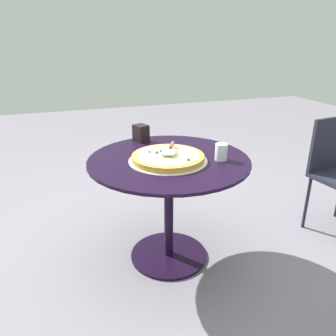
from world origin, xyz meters
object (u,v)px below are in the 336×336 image
at_px(pizza_server, 170,148).
at_px(drinking_cup, 221,152).
at_px(patio_table, 169,185).
at_px(pizza_on_tray, 168,158).
at_px(napkin_dispenser, 141,133).

height_order(pizza_server, drinking_cup, drinking_cup).
xyz_separation_m(patio_table, pizza_server, (-0.01, -0.00, 0.24)).
relative_size(patio_table, pizza_server, 4.65).
height_order(patio_table, pizza_server, pizza_server).
height_order(patio_table, drinking_cup, drinking_cup).
xyz_separation_m(pizza_on_tray, drinking_cup, (-0.30, 0.09, 0.03)).
xyz_separation_m(pizza_server, drinking_cup, (-0.27, 0.13, -0.01)).
bearing_deg(napkin_dispenser, pizza_on_tray, 163.93).
xyz_separation_m(patio_table, napkin_dispenser, (0.07, -0.39, 0.23)).
bearing_deg(pizza_on_tray, pizza_server, -125.34).
relative_size(pizza_on_tray, pizza_server, 2.22).
bearing_deg(drinking_cup, pizza_on_tray, -16.27).
distance_m(drinking_cup, napkin_dispenser, 0.62).
bearing_deg(pizza_server, pizza_on_tray, 54.66).
xyz_separation_m(pizza_on_tray, napkin_dispenser, (0.05, -0.43, 0.04)).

